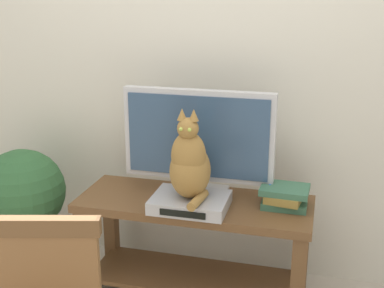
# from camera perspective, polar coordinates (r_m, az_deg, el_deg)

# --- Properties ---
(back_wall) EXTENTS (7.00, 0.12, 2.80)m
(back_wall) POSITION_cam_1_polar(r_m,az_deg,el_deg) (2.88, 2.25, 12.71)
(back_wall) COLOR beige
(back_wall) RESTS_ON ground
(tv_stand) EXTENTS (1.22, 0.45, 0.56)m
(tv_stand) POSITION_cam_1_polar(r_m,az_deg,el_deg) (2.76, 0.27, -9.75)
(tv_stand) COLOR brown
(tv_stand) RESTS_ON ground
(tv) EXTENTS (0.79, 0.20, 0.57)m
(tv) POSITION_cam_1_polar(r_m,az_deg,el_deg) (2.65, 0.70, 0.42)
(tv) COLOR #B7B7BC
(tv) RESTS_ON tv_stand
(media_box) EXTENTS (0.38, 0.29, 0.06)m
(media_box) POSITION_cam_1_polar(r_m,az_deg,el_deg) (2.58, -0.20, -6.50)
(media_box) COLOR #ADADB2
(media_box) RESTS_ON tv_stand
(cat) EXTENTS (0.20, 0.29, 0.46)m
(cat) POSITION_cam_1_polar(r_m,az_deg,el_deg) (2.49, -0.26, -2.24)
(cat) COLOR olive
(cat) RESTS_ON media_box
(book_stack) EXTENTS (0.25, 0.20, 0.11)m
(book_stack) POSITION_cam_1_polar(r_m,az_deg,el_deg) (2.62, 10.24, -5.80)
(book_stack) COLOR #38664C
(book_stack) RESTS_ON tv_stand
(potted_plant) EXTENTS (0.48, 0.48, 0.75)m
(potted_plant) POSITION_cam_1_polar(r_m,az_deg,el_deg) (3.09, -18.22, -5.98)
(potted_plant) COLOR #9E6B4C
(potted_plant) RESTS_ON ground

